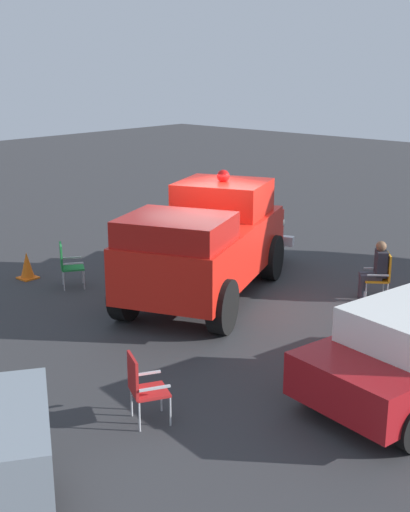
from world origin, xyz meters
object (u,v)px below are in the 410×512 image
spectator_seated (376,268)px  lawn_chair_by_car (142,384)px  traffic_cone (27,266)px  lawn_chair_spare (67,262)px  vintage_fire_truck (209,241)px  lawn_chair_near_truck (382,273)px

spectator_seated → lawn_chair_by_car: bearing=-179.1°
spectator_seated → traffic_cone: 7.88m
lawn_chair_by_car → lawn_chair_spare: size_ratio=1.00×
lawn_chair_by_car → traffic_cone: (2.71, 6.83, -0.28)m
lawn_chair_spare → lawn_chair_by_car: bearing=-117.7°
lawn_chair_by_car → traffic_cone: lawn_chair_by_car is taller
vintage_fire_truck → traffic_cone: size_ratio=9.97×
lawn_chair_near_truck → spectator_seated: bearing=128.2°
vintage_fire_truck → lawn_chair_near_truck: 3.71m
vintage_fire_truck → lawn_chair_near_truck: vintage_fire_truck is taller
vintage_fire_truck → spectator_seated: size_ratio=4.91×
lawn_chair_near_truck → lawn_chair_spare: (-3.93, 5.59, 0.00)m
vintage_fire_truck → lawn_chair_by_car: vintage_fire_truck is taller
vintage_fire_truck → spectator_seated: 3.57m
lawn_chair_near_truck → lawn_chair_spare: same height
vintage_fire_truck → lawn_chair_by_car: bearing=-147.9°
vintage_fire_truck → traffic_cone: bearing=117.5°
lawn_chair_by_car → traffic_cone: bearing=68.4°
lawn_chair_near_truck → lawn_chair_by_car: same height
lawn_chair_by_car → spectator_seated: bearing=0.9°
vintage_fire_truck → lawn_chair_near_truck: (2.15, -2.96, -0.61)m
lawn_chair_spare → traffic_cone: 1.29m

